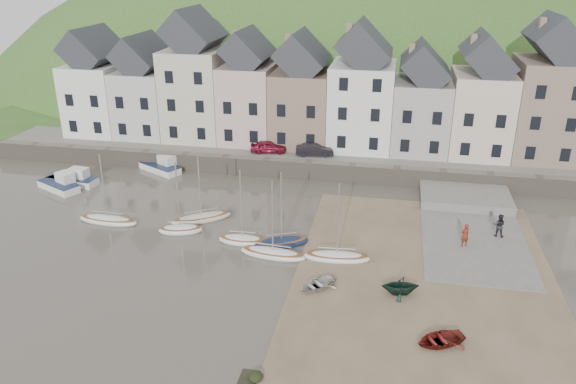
% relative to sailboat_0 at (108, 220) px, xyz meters
% --- Properties ---
extents(ground, '(160.00, 160.00, 0.00)m').
position_rel_sailboat_0_xyz_m(ground, '(15.02, -3.51, -0.26)').
color(ground, '#494339').
rests_on(ground, ground).
extents(quay_land, '(90.00, 30.00, 1.50)m').
position_rel_sailboat_0_xyz_m(quay_land, '(15.02, 28.49, 0.49)').
color(quay_land, '#396026').
rests_on(quay_land, ground).
extents(quay_street, '(70.00, 7.00, 0.10)m').
position_rel_sailboat_0_xyz_m(quay_street, '(15.02, 16.99, 1.29)').
color(quay_street, slate).
rests_on(quay_street, quay_land).
extents(seawall, '(70.00, 1.20, 1.80)m').
position_rel_sailboat_0_xyz_m(seawall, '(15.02, 13.49, 0.64)').
color(seawall, slate).
rests_on(seawall, ground).
extents(beach, '(18.00, 26.00, 0.06)m').
position_rel_sailboat_0_xyz_m(beach, '(26.02, -3.51, -0.23)').
color(beach, brown).
rests_on(beach, ground).
extents(slipway, '(8.00, 18.00, 0.12)m').
position_rel_sailboat_0_xyz_m(slipway, '(30.02, 4.49, -0.20)').
color(slipway, slate).
rests_on(slipway, ground).
extents(hillside, '(134.40, 84.00, 84.00)m').
position_rel_sailboat_0_xyz_m(hillside, '(10.02, 56.49, -18.25)').
color(hillside, '#396026').
rests_on(hillside, ground).
extents(townhouse_terrace, '(61.05, 8.00, 13.93)m').
position_rel_sailboat_0_xyz_m(townhouse_terrace, '(16.78, 20.49, 7.07)').
color(townhouse_terrace, white).
rests_on(townhouse_terrace, quay_land).
extents(sailboat_0, '(5.39, 1.75, 6.32)m').
position_rel_sailboat_0_xyz_m(sailboat_0, '(0.00, 0.00, 0.00)').
color(sailboat_0, white).
rests_on(sailboat_0, ground).
extents(sailboat_1, '(3.84, 2.36, 6.32)m').
position_rel_sailboat_0_xyz_m(sailboat_1, '(6.66, -0.51, 0.01)').
color(sailboat_1, white).
rests_on(sailboat_1, ground).
extents(sailboat_2, '(5.18, 4.14, 6.32)m').
position_rel_sailboat_0_xyz_m(sailboat_2, '(7.63, 1.90, 0.00)').
color(sailboat_2, beige).
rests_on(sailboat_2, ground).
extents(sailboat_3, '(3.83, 1.54, 6.32)m').
position_rel_sailboat_0_xyz_m(sailboat_3, '(12.10, -1.31, 0.01)').
color(sailboat_3, white).
rests_on(sailboat_3, ground).
extents(sailboat_4, '(5.25, 1.97, 6.32)m').
position_rel_sailboat_0_xyz_m(sailboat_4, '(14.94, -2.98, 0.00)').
color(sailboat_4, white).
rests_on(sailboat_4, ground).
extents(sailboat_5, '(4.59, 3.16, 6.32)m').
position_rel_sailboat_0_xyz_m(sailboat_5, '(15.20, -1.11, 0.00)').
color(sailboat_5, '#152342').
rests_on(sailboat_5, ground).
extents(sailboat_6, '(5.07, 1.87, 6.32)m').
position_rel_sailboat_0_xyz_m(sailboat_6, '(19.70, -2.57, 0.00)').
color(sailboat_6, white).
rests_on(sailboat_6, ground).
extents(motorboat_0, '(5.22, 2.26, 1.70)m').
position_rel_sailboat_0_xyz_m(motorboat_0, '(-7.48, 7.39, 0.32)').
color(motorboat_0, white).
rests_on(motorboat_0, ground).
extents(motorboat_1, '(4.95, 3.59, 1.70)m').
position_rel_sailboat_0_xyz_m(motorboat_1, '(-8.03, 5.88, 0.32)').
color(motorboat_1, white).
rests_on(motorboat_1, ground).
extents(motorboat_2, '(5.15, 3.86, 1.70)m').
position_rel_sailboat_0_xyz_m(motorboat_2, '(-0.42, 12.51, 0.32)').
color(motorboat_2, white).
rests_on(motorboat_2, ground).
extents(rowboat_white, '(3.36, 3.36, 0.57)m').
position_rel_sailboat_0_xyz_m(rowboat_white, '(18.82, -6.73, 0.09)').
color(rowboat_white, beige).
rests_on(rowboat_white, beach).
extents(rowboat_green, '(2.85, 2.58, 1.31)m').
position_rel_sailboat_0_xyz_m(rowboat_green, '(24.34, -6.40, 0.45)').
color(rowboat_green, black).
rests_on(rowboat_green, beach).
extents(rowboat_red, '(3.63, 3.29, 0.62)m').
position_rel_sailboat_0_xyz_m(rowboat_red, '(26.67, -11.26, 0.11)').
color(rowboat_red, maroon).
rests_on(rowboat_red, beach).
extents(person_red, '(0.81, 0.72, 1.87)m').
position_rel_sailboat_0_xyz_m(person_red, '(29.14, 1.28, 0.79)').
color(person_red, maroon).
rests_on(person_red, slipway).
extents(person_dark, '(1.08, 0.92, 1.91)m').
position_rel_sailboat_0_xyz_m(person_dark, '(31.95, 3.50, 0.82)').
color(person_dark, '#232328').
rests_on(person_dark, slipway).
extents(car_left, '(3.99, 2.14, 1.29)m').
position_rel_sailboat_0_xyz_m(car_left, '(10.27, 15.99, 1.99)').
color(car_left, maroon).
rests_on(car_left, quay_street).
extents(car_right, '(4.06, 1.89, 1.29)m').
position_rel_sailboat_0_xyz_m(car_right, '(15.22, 15.99, 1.98)').
color(car_right, black).
rests_on(car_right, quay_street).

